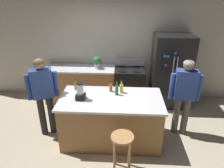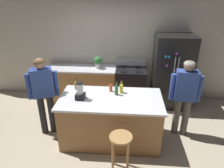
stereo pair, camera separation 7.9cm
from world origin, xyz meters
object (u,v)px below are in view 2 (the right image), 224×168
at_px(potted_plant, 98,62).
at_px(bottle_olive_oil, 117,90).
at_px(bar_stool, 121,144).
at_px(blender_appliance, 80,92).
at_px(person_by_sink_right, 185,92).
at_px(person_by_island_left, 43,90).
at_px(kitchen_island, 111,119).
at_px(bottle_cooking_sauce, 111,88).
at_px(bottle_soda, 121,88).
at_px(stove_range, 130,86).
at_px(refrigerator, 172,72).
at_px(bottle_vinegar, 76,85).

height_order(potted_plant, bottle_olive_oil, potted_plant).
xyz_separation_m(bar_stool, blender_appliance, (-0.77, 0.72, 0.53)).
distance_m(person_by_sink_right, blender_appliance, 2.00).
relative_size(person_by_island_left, bar_stool, 2.31).
bearing_deg(potted_plant, kitchen_island, -73.82).
distance_m(bottle_olive_oil, bottle_cooking_sauce, 0.18).
distance_m(person_by_island_left, blender_appliance, 0.79).
bearing_deg(bottle_olive_oil, bottle_cooking_sauce, 131.66).
height_order(bottle_olive_oil, bottle_soda, bottle_olive_oil).
height_order(person_by_island_left, potted_plant, person_by_island_left).
bearing_deg(stove_range, bottle_cooking_sauce, -107.75).
relative_size(kitchen_island, bottle_soda, 7.45).
relative_size(refrigerator, person_by_sink_right, 1.13).
bearing_deg(bottle_soda, potted_plant, 115.89).
bearing_deg(bottle_olive_oil, bottle_vinegar, 168.72).
xyz_separation_m(stove_range, person_by_island_left, (-1.69, -1.40, 0.51)).
height_order(refrigerator, bottle_vinegar, refrigerator).
bearing_deg(blender_appliance, person_by_island_left, 166.31).
distance_m(stove_range, bottle_vinegar, 1.72).
bearing_deg(bottle_cooking_sauce, refrigerator, 40.95).
bearing_deg(refrigerator, potted_plant, 178.43).
relative_size(kitchen_island, stove_range, 1.71).
height_order(bar_stool, bottle_olive_oil, bottle_olive_oil).
distance_m(potted_plant, bottle_soda, 1.46).
bearing_deg(potted_plant, refrigerator, -1.57).
xyz_separation_m(stove_range, person_by_sink_right, (1.03, -1.21, 0.48)).
relative_size(person_by_sink_right, potted_plant, 5.31).
distance_m(kitchen_island, blender_appliance, 0.82).
bearing_deg(bottle_olive_oil, blender_appliance, -161.79).
bearing_deg(bar_stool, bottle_soda, 92.16).
bearing_deg(potted_plant, stove_range, -1.78).
bearing_deg(kitchen_island, bottle_soda, 52.49).
xyz_separation_m(bar_stool, bottle_vinegar, (-0.94, 1.10, 0.47)).
bearing_deg(bottle_cooking_sauce, bottle_olive_oil, -48.34).
xyz_separation_m(stove_range, blender_appliance, (-0.93, -1.59, 0.59)).
bearing_deg(person_by_island_left, stove_range, 39.58).
distance_m(person_by_sink_right, bottle_soda, 1.23).
distance_m(bottle_olive_oil, bottle_soda, 0.13).
relative_size(kitchen_island, person_by_island_left, 1.17).
distance_m(bar_stool, blender_appliance, 1.18).
relative_size(person_by_island_left, blender_appliance, 4.98).
relative_size(potted_plant, bottle_soda, 1.17).
relative_size(blender_appliance, bottle_olive_oil, 1.18).
bearing_deg(person_by_sink_right, stove_range, 130.40).
xyz_separation_m(person_by_island_left, bottle_olive_oil, (1.41, 0.03, 0.05)).
relative_size(refrigerator, stove_range, 1.62).
bearing_deg(bar_stool, person_by_sink_right, 42.64).
xyz_separation_m(bottle_olive_oil, bottle_cooking_sauce, (-0.12, 0.13, -0.02)).
xyz_separation_m(person_by_sink_right, bottle_vinegar, (-2.13, 0.00, 0.06)).
bearing_deg(blender_appliance, bottle_cooking_sauce, 33.18).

